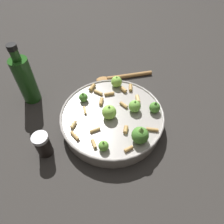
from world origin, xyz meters
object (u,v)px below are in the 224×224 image
(pepper_shaker, at_px, (43,145))
(wooden_spoon, at_px, (121,77))
(olive_oil_bottle, at_px, (25,79))
(cooking_pan, at_px, (113,118))

(pepper_shaker, height_order, wooden_spoon, pepper_shaker)
(pepper_shaker, distance_m, olive_oil_bottle, 0.24)
(cooking_pan, distance_m, pepper_shaker, 0.22)
(pepper_shaker, distance_m, wooden_spoon, 0.40)
(pepper_shaker, bearing_deg, cooking_pan, -164.93)
(pepper_shaker, bearing_deg, wooden_spoon, -137.30)
(olive_oil_bottle, bearing_deg, pepper_shaker, 100.48)
(olive_oil_bottle, height_order, wooden_spoon, olive_oil_bottle)
(cooking_pan, height_order, olive_oil_bottle, olive_oil_bottle)
(pepper_shaker, relative_size, wooden_spoon, 0.35)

